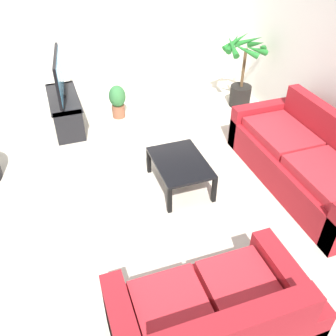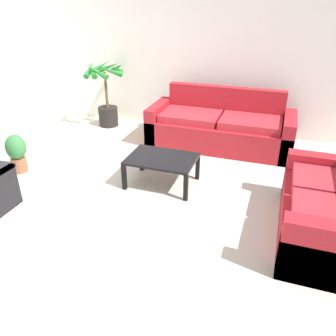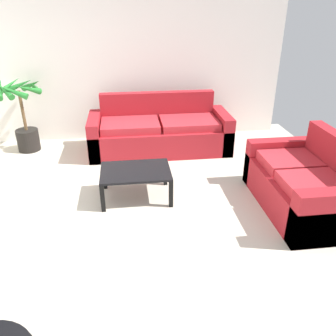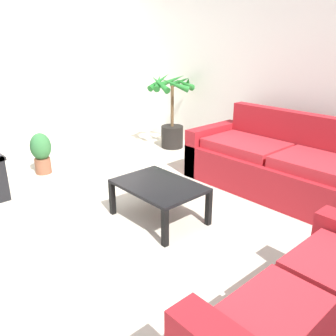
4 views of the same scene
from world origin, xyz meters
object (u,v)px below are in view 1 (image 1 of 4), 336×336
at_px(tv_stand, 65,107).
at_px(tv, 59,75).
at_px(coffee_table, 180,165).
at_px(potted_palm, 243,74).
at_px(couch_loveseat, 211,321).
at_px(potted_plant_small, 118,100).
at_px(couch_main, 306,163).

bearing_deg(tv_stand, tv, 82.75).
xyz_separation_m(coffee_table, potted_palm, (-1.73, 1.78, 0.24)).
height_order(couch_loveseat, coffee_table, couch_loveseat).
xyz_separation_m(couch_loveseat, tv_stand, (-3.99, -0.67, 0.03)).
bearing_deg(coffee_table, tv, -149.98).
distance_m(couch_loveseat, potted_plant_small, 4.01).
relative_size(coffee_table, potted_palm, 0.72).
xyz_separation_m(couch_loveseat, potted_palm, (-3.72, 2.27, 0.27)).
distance_m(couch_loveseat, tv, 4.08).
xyz_separation_m(tv_stand, potted_palm, (0.27, 2.94, 0.24)).
relative_size(couch_loveseat, tv_stand, 1.40).
height_order(tv, potted_plant_small, tv).
height_order(couch_main, tv, tv).
relative_size(tv_stand, tv, 1.02).
distance_m(couch_loveseat, potted_palm, 4.37).
relative_size(tv_stand, coffee_table, 1.27).
height_order(tv, coffee_table, tv).
bearing_deg(couch_main, tv, -132.68).
height_order(couch_main, couch_loveseat, same).
bearing_deg(potted_plant_small, tv_stand, -88.44).
bearing_deg(tv, potted_palm, 84.78).
xyz_separation_m(couch_main, tv, (-2.46, -2.67, 0.55)).
xyz_separation_m(tv_stand, tv, (0.00, 0.00, 0.52)).
relative_size(tv, coffee_table, 1.25).
bearing_deg(couch_main, coffee_table, -106.89).
height_order(couch_main, coffee_table, couch_main).
bearing_deg(couch_loveseat, tv_stand, -170.51).
xyz_separation_m(couch_main, coffee_table, (-0.46, -1.51, 0.03)).
relative_size(coffee_table, potted_plant_small, 1.57).
bearing_deg(couch_loveseat, coffee_table, 166.07).
relative_size(couch_main, potted_palm, 1.90).
bearing_deg(potted_palm, couch_main, -6.86).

